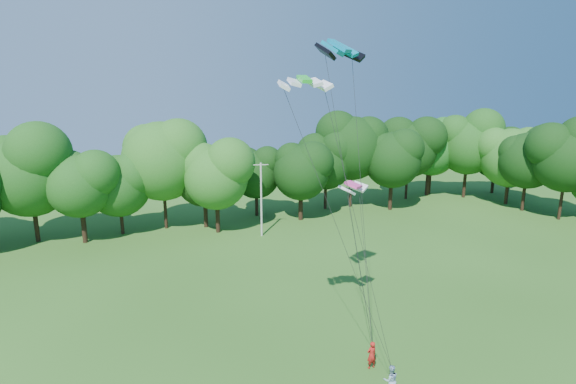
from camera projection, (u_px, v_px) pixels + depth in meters
name	position (u px, v px, depth m)	size (l,w,h in m)	color
utility_pole	(261.00, 199.00, 48.85)	(1.58, 0.58, 8.19)	beige
kite_flyer_left	(372.00, 355.00, 26.10)	(0.62, 0.41, 1.70)	red
kite_flyer_right	(391.00, 380.00, 23.89)	(0.82, 0.64, 1.69)	#8CAAC2
kite_teal	(339.00, 46.00, 25.43)	(3.49, 2.54, 0.85)	#0580A0
kite_green	(304.00, 79.00, 21.83)	(2.74, 1.60, 0.42)	green
kite_pink	(353.00, 185.00, 28.05)	(2.24, 1.72, 0.36)	#DF3D8B
tree_back_center	(204.00, 173.00, 51.50)	(7.15, 7.15, 10.41)	black
tree_back_east	(430.00, 147.00, 66.94)	(8.22, 8.22, 11.96)	#332314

